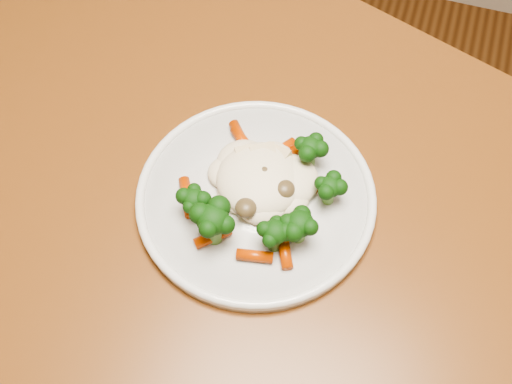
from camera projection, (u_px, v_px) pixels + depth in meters
The scene contains 3 objects.
dining_table at pixel (282, 296), 0.76m from camera, with size 1.30×1.08×0.75m.
plate at pixel (256, 199), 0.70m from camera, with size 0.26×0.26×0.01m, color silver.
meal at pixel (261, 191), 0.67m from camera, with size 0.18×0.17×0.05m.
Camera 1 is at (-0.00, -0.12, 1.35)m, focal length 45.00 mm.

